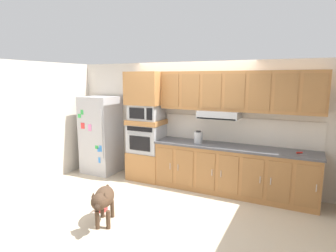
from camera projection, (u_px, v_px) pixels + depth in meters
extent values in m
plane|color=beige|center=(170.00, 198.00, 5.13)|extent=(9.60, 9.60, 0.00)
cube|color=beige|center=(193.00, 122.00, 5.90)|extent=(6.20, 0.12, 2.50)
cube|color=beige|center=(55.00, 121.00, 6.13)|extent=(0.12, 7.10, 2.50)
cube|color=#ADADB2|center=(101.00, 135.00, 6.49)|extent=(0.76, 0.70, 1.76)
cylinder|color=silver|center=(102.00, 134.00, 6.00)|extent=(0.02, 0.02, 1.10)
cube|color=#337FDB|center=(100.00, 149.00, 6.10)|extent=(0.07, 0.01, 0.14)
cube|color=#337FDB|center=(99.00, 160.00, 6.16)|extent=(0.05, 0.01, 0.12)
cube|color=#337FDB|center=(99.00, 150.00, 6.13)|extent=(0.06, 0.01, 0.09)
cube|color=green|center=(79.00, 116.00, 6.22)|extent=(0.09, 0.01, 0.09)
cube|color=pink|center=(90.00, 128.00, 6.14)|extent=(0.09, 0.01, 0.15)
cube|color=red|center=(83.00, 126.00, 6.22)|extent=(0.11, 0.01, 0.13)
cube|color=green|center=(97.00, 147.00, 6.14)|extent=(0.09, 0.01, 0.07)
cube|color=green|center=(82.00, 112.00, 6.18)|extent=(0.07, 0.01, 0.11)
cube|color=#A8703D|center=(147.00, 165.00, 6.14)|extent=(0.74, 0.62, 0.60)
cube|color=#A8AAAF|center=(147.00, 138.00, 6.04)|extent=(0.70, 0.58, 0.60)
cube|color=black|center=(140.00, 143.00, 5.78)|extent=(0.49, 0.01, 0.30)
cube|color=black|center=(139.00, 129.00, 5.73)|extent=(0.59, 0.01, 0.09)
cylinder|color=#A8AAAF|center=(139.00, 134.00, 5.73)|extent=(0.56, 0.02, 0.02)
cube|color=#A8703D|center=(147.00, 122.00, 5.98)|extent=(0.74, 0.62, 0.10)
cube|color=#A8AAAF|center=(146.00, 112.00, 5.94)|extent=(0.64, 0.53, 0.32)
cube|color=black|center=(137.00, 113.00, 5.73)|extent=(0.35, 0.01, 0.22)
cube|color=black|center=(149.00, 114.00, 5.60)|extent=(0.13, 0.01, 0.24)
cube|color=#A8703D|center=(146.00, 88.00, 5.86)|extent=(0.74, 0.62, 0.68)
cube|color=#A8703D|center=(232.00, 171.00, 5.31)|extent=(2.98, 0.60, 0.88)
cube|color=#9A6738|center=(165.00, 165.00, 5.59)|extent=(0.36, 0.01, 0.70)
cylinder|color=#BCBCC1|center=(170.00, 166.00, 5.52)|extent=(0.01, 0.01, 0.12)
cube|color=#9A6738|center=(184.00, 168.00, 5.40)|extent=(0.36, 0.01, 0.70)
cylinder|color=#BCBCC1|center=(178.00, 167.00, 5.44)|extent=(0.01, 0.01, 0.12)
cube|color=#9A6738|center=(205.00, 171.00, 5.22)|extent=(0.36, 0.01, 0.70)
cylinder|color=#BCBCC1|center=(212.00, 173.00, 5.15)|extent=(0.01, 0.01, 0.12)
cube|color=#9A6738|center=(228.00, 175.00, 5.03)|extent=(0.36, 0.01, 0.70)
cylinder|color=#BCBCC1|center=(221.00, 174.00, 5.08)|extent=(0.01, 0.01, 0.12)
cube|color=#9A6738|center=(253.00, 178.00, 4.85)|extent=(0.36, 0.01, 0.70)
cylinder|color=#BCBCC1|center=(260.00, 180.00, 4.78)|extent=(0.01, 0.01, 0.12)
cube|color=#9A6738|center=(279.00, 182.00, 4.67)|extent=(0.36, 0.01, 0.70)
cylinder|color=#BCBCC1|center=(271.00, 181.00, 4.71)|extent=(0.01, 0.01, 0.12)
cube|color=#9A6738|center=(307.00, 187.00, 4.48)|extent=(0.36, 0.01, 0.70)
cylinder|color=#BCBCC1|center=(316.00, 188.00, 4.41)|extent=(0.01, 0.01, 0.12)
cube|color=#4C4C51|center=(233.00, 147.00, 5.23)|extent=(3.02, 0.64, 0.04)
cube|color=silver|center=(237.00, 130.00, 5.44)|extent=(3.02, 0.02, 0.50)
cube|color=#A8703D|center=(237.00, 91.00, 5.18)|extent=(2.98, 0.34, 0.74)
cube|color=#A8AAAF|center=(219.00, 114.00, 5.31)|extent=(0.76, 0.48, 0.14)
cube|color=black|center=(216.00, 119.00, 5.13)|extent=(0.72, 0.04, 0.02)
cube|color=#9A6738|center=(170.00, 90.00, 5.57)|extent=(0.36, 0.01, 0.63)
cube|color=#9A6738|center=(190.00, 91.00, 5.39)|extent=(0.36, 0.01, 0.63)
cube|color=#9A6738|center=(212.00, 91.00, 5.20)|extent=(0.36, 0.01, 0.63)
cube|color=#9A6738|center=(235.00, 92.00, 5.02)|extent=(0.36, 0.01, 0.63)
cube|color=#9A6738|center=(259.00, 92.00, 4.84)|extent=(0.36, 0.01, 0.63)
cube|color=#9A6738|center=(286.00, 93.00, 4.65)|extent=(0.36, 0.01, 0.63)
cube|color=#9A6738|center=(315.00, 93.00, 4.47)|extent=(0.36, 0.01, 0.63)
cylinder|color=red|center=(299.00, 153.00, 4.70)|extent=(0.10, 0.08, 0.03)
cylinder|color=silver|center=(303.00, 154.00, 4.60)|extent=(0.11, 0.07, 0.01)
cylinder|color=#A8AAAF|center=(198.00, 137.00, 5.46)|extent=(0.17, 0.17, 0.22)
cylinder|color=black|center=(198.00, 131.00, 5.44)|extent=(0.10, 0.10, 0.02)
ellipsoid|color=#473323|center=(104.00, 197.00, 4.20)|extent=(0.48, 0.57, 0.28)
sphere|color=#473323|center=(99.00, 202.00, 3.84)|extent=(0.23, 0.23, 0.23)
ellipsoid|color=#312318|center=(97.00, 207.00, 3.73)|extent=(0.13, 0.15, 0.08)
cone|color=#473323|center=(105.00, 194.00, 3.84)|extent=(0.06, 0.06, 0.07)
cone|color=#473323|center=(93.00, 195.00, 3.83)|extent=(0.06, 0.06, 0.07)
cylinder|color=#473323|center=(108.00, 187.00, 4.51)|extent=(0.11, 0.16, 0.13)
cylinder|color=#473323|center=(108.00, 220.00, 4.07)|extent=(0.06, 0.06, 0.27)
cylinder|color=#473323|center=(97.00, 220.00, 4.07)|extent=(0.06, 0.06, 0.27)
cylinder|color=#473323|center=(112.00, 209.00, 4.42)|extent=(0.06, 0.06, 0.27)
cylinder|color=#473323|center=(102.00, 209.00, 4.41)|extent=(0.06, 0.06, 0.27)
cylinder|color=red|center=(102.00, 209.00, 4.65)|extent=(0.20, 0.20, 0.06)
cylinder|color=brown|center=(102.00, 208.00, 4.65)|extent=(0.15, 0.15, 0.03)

